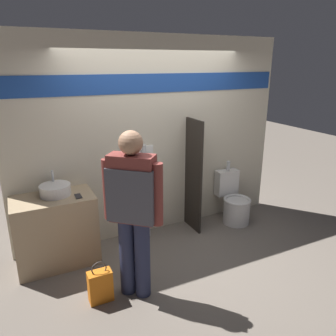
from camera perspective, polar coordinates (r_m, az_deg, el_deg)
The scene contains 10 objects.
ground_plane at distance 4.51m, azimuth 0.97°, elevation -13.42°, with size 16.00×16.00×0.00m, color #70665B.
display_wall at distance 4.50m, azimuth -2.40°, elevation 5.30°, with size 3.89×0.07×2.70m.
sink_counter at distance 4.20m, azimuth -18.94°, elevation -10.25°, with size 0.93×0.55×0.86m.
sink_basin at distance 4.06m, azimuth -19.05°, elevation -3.61°, with size 0.35×0.35×0.27m.
cell_phone at distance 3.95m, azimuth -15.36°, elevation -4.74°, with size 0.07×0.14×0.01m.
divider_near_counter at distance 4.66m, azimuth 4.45°, elevation -1.40°, with size 0.03×0.44×1.62m.
urinal_near_counter at distance 4.41m, azimuth -3.60°, elevation -1.70°, with size 0.31×0.33×1.30m.
toilet at distance 5.13m, azimuth 11.40°, elevation -5.96°, with size 0.41×0.58×0.91m.
person_in_vest at distance 3.23m, azimuth -6.14°, elevation -6.38°, with size 0.50×0.48×1.76m.
shopping_bag at distance 3.61m, azimuth -11.70°, elevation -19.46°, with size 0.24×0.13×0.46m.
Camera 1 is at (-1.75, -3.43, 2.34)m, focal length 35.00 mm.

